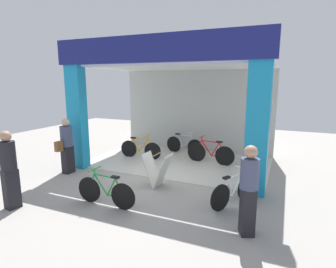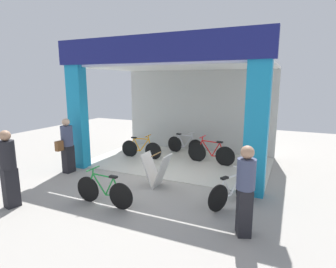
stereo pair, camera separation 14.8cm
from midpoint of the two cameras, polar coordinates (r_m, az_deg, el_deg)
The scene contains 11 objects.
ground_plane at distance 8.07m, azimuth -2.24°, elevation -9.19°, with size 20.02×20.02×0.00m, color #9E9991.
shop_facade at distance 9.32m, azimuth 2.95°, elevation 6.96°, with size 6.21×4.01×3.96m.
bicycle_inside_0 at distance 10.05m, azimuth -5.19°, elevation -3.08°, with size 1.59×0.43×0.87m.
bicycle_inside_1 at distance 9.45m, azimuth 9.32°, elevation -3.96°, with size 1.68×0.46×0.92m.
bicycle_inside_2 at distance 10.60m, azimuth 3.92°, elevation -2.30°, with size 1.57×0.47×0.88m.
bicycle_parked_0 at distance 6.47m, azimuth -12.48°, elevation -11.50°, with size 1.53×0.42×0.84m.
bicycle_parked_1 at distance 6.49m, azimuth 13.76°, elevation -11.50°, with size 0.73×1.37×0.83m.
sandwich_board_sign at distance 7.35m, azimuth -1.86°, elevation -7.49°, with size 0.71×0.51×0.91m.
pedestrian_0 at distance 8.86m, azimuth -19.76°, elevation -2.11°, with size 0.37×0.61×1.68m.
pedestrian_1 at distance 6.97m, azimuth -29.63°, elevation -6.14°, with size 0.39×0.39×1.74m.
pedestrian_2 at distance 5.20m, azimuth 16.54°, elevation -11.03°, with size 0.43×0.43×1.68m.
Camera 2 is at (3.50, -6.72, 2.78)m, focal length 29.39 mm.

